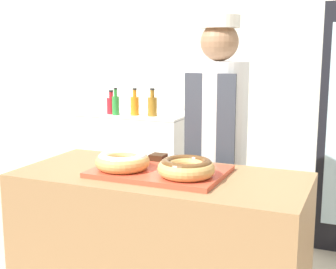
# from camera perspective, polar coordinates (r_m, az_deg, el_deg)

# --- Properties ---
(wall_back) EXTENTS (8.00, 0.06, 2.70)m
(wall_back) POSITION_cam_1_polar(r_m,az_deg,el_deg) (4.27, 10.96, 8.37)
(wall_back) COLOR silver
(wall_back) RESTS_ON ground_plane
(display_counter) EXTENTS (1.43, 0.66, 0.88)m
(display_counter) POSITION_cam_1_polar(r_m,az_deg,el_deg) (2.47, -0.95, -14.72)
(display_counter) COLOR #997047
(display_counter) RESTS_ON ground_plane
(serving_tray) EXTENTS (0.64, 0.45, 0.02)m
(serving_tray) POSITION_cam_1_polar(r_m,az_deg,el_deg) (2.31, -0.98, -4.51)
(serving_tray) COLOR #D84C33
(serving_tray) RESTS_ON display_counter
(donut_light_glaze) EXTENTS (0.27, 0.27, 0.08)m
(donut_light_glaze) POSITION_cam_1_polar(r_m,az_deg,el_deg) (2.31, -5.55, -3.15)
(donut_light_glaze) COLOR tan
(donut_light_glaze) RESTS_ON serving_tray
(donut_chocolate_glaze) EXTENTS (0.27, 0.27, 0.08)m
(donut_chocolate_glaze) POSITION_cam_1_polar(r_m,az_deg,el_deg) (2.17, 2.24, -3.99)
(donut_chocolate_glaze) COLOR tan
(donut_chocolate_glaze) RESTS_ON serving_tray
(brownie_back_left) EXTENTS (0.08, 0.08, 0.03)m
(brownie_back_left) POSITION_cam_1_polar(r_m,az_deg,el_deg) (2.49, -1.21, -2.77)
(brownie_back_left) COLOR #382111
(brownie_back_left) RESTS_ON serving_tray
(brownie_back_right) EXTENTS (0.08, 0.08, 0.03)m
(brownie_back_right) POSITION_cam_1_polar(r_m,az_deg,el_deg) (2.42, 2.51, -3.14)
(brownie_back_right) COLOR #382111
(brownie_back_right) RESTS_ON serving_tray
(baker_person) EXTENTS (0.35, 0.35, 1.67)m
(baker_person) POSITION_cam_1_polar(r_m,az_deg,el_deg) (2.79, 6.00, -1.97)
(baker_person) COLOR #4C4C51
(baker_person) RESTS_ON ground_plane
(chest_freezer) EXTENTS (0.98, 0.65, 0.92)m
(chest_freezer) POSITION_cam_1_polar(r_m,az_deg,el_deg) (4.37, -3.63, -3.19)
(chest_freezer) COLOR white
(chest_freezer) RESTS_ON ground_plane
(bottle_red) EXTENTS (0.08, 0.08, 0.21)m
(bottle_red) POSITION_cam_1_polar(r_m,az_deg,el_deg) (4.19, -6.93, 3.62)
(bottle_red) COLOR red
(bottle_red) RESTS_ON chest_freezer
(bottle_amber) EXTENTS (0.08, 0.08, 0.24)m
(bottle_amber) POSITION_cam_1_polar(r_m,az_deg,el_deg) (4.02, -1.92, 3.56)
(bottle_amber) COLOR #99661E
(bottle_amber) RESTS_ON chest_freezer
(bottle_green) EXTENTS (0.06, 0.06, 0.24)m
(bottle_green) POSITION_cam_1_polar(r_m,az_deg,el_deg) (4.12, -6.40, 3.65)
(bottle_green) COLOR #2D8C38
(bottle_green) RESTS_ON chest_freezer
(bottle_orange) EXTENTS (0.07, 0.07, 0.23)m
(bottle_orange) POSITION_cam_1_polar(r_m,az_deg,el_deg) (4.09, -4.07, 3.63)
(bottle_orange) COLOR orange
(bottle_orange) RESTS_ON chest_freezer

